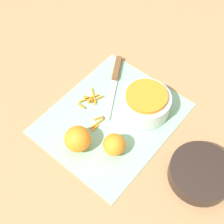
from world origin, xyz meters
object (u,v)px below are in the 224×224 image
bowl_dark (201,173)px  knife (115,75)px  bowl_speckled (146,102)px  orange_right (78,139)px  orange_left (114,145)px

bowl_dark → knife: bearing=-107.6°
bowl_speckled → bowl_dark: bowl_speckled is taller
knife → orange_right: size_ratio=3.07×
bowl_dark → orange_right: (0.15, -0.33, 0.02)m
bowl_speckled → orange_right: (0.23, -0.07, 0.00)m
knife → orange_left: 0.29m
bowl_dark → knife: size_ratio=0.74×
orange_right → bowl_speckled: bearing=162.5°
orange_left → orange_right: 0.11m
bowl_speckled → orange_left: bearing=5.9°
knife → orange_left: (0.23, 0.18, 0.03)m
bowl_dark → knife: (-0.13, -0.42, -0.01)m
bowl_speckled → orange_right: same height
bowl_speckled → knife: size_ratio=0.65×
bowl_speckled → bowl_dark: bearing=71.6°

